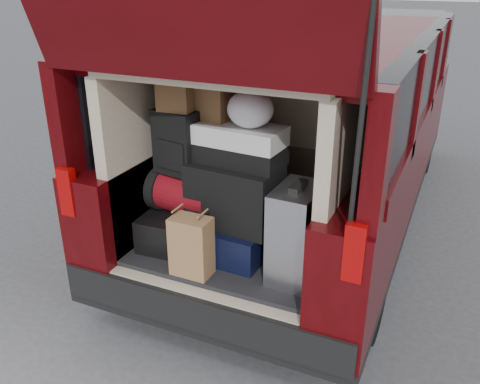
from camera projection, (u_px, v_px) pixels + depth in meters
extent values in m
plane|color=#3C3C3F|center=(224.00, 334.00, 3.40)|extent=(80.00, 80.00, 0.00)
cylinder|color=black|center=(150.00, 241.00, 3.91)|extent=(0.24, 0.64, 0.64)
cylinder|color=black|center=(364.00, 292.00, 3.29)|extent=(0.24, 0.64, 0.64)
cylinder|color=black|center=(291.00, 128.00, 6.66)|extent=(0.24, 0.64, 0.64)
cylinder|color=black|center=(421.00, 144.00, 6.04)|extent=(0.24, 0.64, 0.64)
cube|color=black|center=(315.00, 187.00, 5.02)|extent=(1.90, 4.85, 0.08)
cube|color=#3C0506|center=(243.00, 134.00, 5.14)|extent=(0.33, 4.85, 0.80)
cube|color=#3C0506|center=(403.00, 156.00, 4.55)|extent=(0.33, 4.85, 0.80)
cube|color=#3C0506|center=(325.00, 32.00, 4.43)|extent=(1.82, 4.46, 0.10)
cube|color=black|center=(230.00, 61.00, 4.79)|extent=(0.12, 4.25, 0.68)
cube|color=black|center=(425.00, 76.00, 4.13)|extent=(0.12, 4.25, 0.68)
cube|color=black|center=(201.00, 309.00, 2.99)|extent=(1.86, 0.16, 0.22)
cube|color=#990505|center=(68.00, 192.00, 3.03)|extent=(0.10, 0.06, 0.30)
cube|color=#990505|center=(355.00, 253.00, 2.38)|extent=(0.10, 0.06, 0.30)
cube|color=black|center=(241.00, 248.00, 3.41)|extent=(1.24, 1.05, 0.06)
cube|color=beige|center=(152.00, 149.00, 3.42)|extent=(0.08, 1.05, 1.15)
cube|color=beige|center=(345.00, 180.00, 2.92)|extent=(0.08, 1.05, 1.15)
cube|color=beige|center=(272.00, 139.00, 3.63)|extent=(1.34, 0.06, 1.15)
cube|color=beige|center=(241.00, 65.00, 2.92)|extent=(1.34, 1.05, 0.06)
cylinder|color=black|center=(360.00, 126.00, 2.08)|extent=(0.02, 0.90, 0.76)
cube|color=black|center=(241.00, 278.00, 3.51)|extent=(1.24, 1.05, 0.55)
cube|color=black|center=(182.00, 225.00, 3.41)|extent=(0.44, 0.58, 0.22)
cube|color=black|center=(239.00, 237.00, 3.26)|extent=(0.43, 0.52, 0.22)
cube|color=white|center=(296.00, 233.00, 2.94)|extent=(0.25, 0.39, 0.57)
cube|color=#AB7A4D|center=(191.00, 246.00, 3.01)|extent=(0.24, 0.15, 0.37)
cube|color=maroon|center=(185.00, 193.00, 3.28)|extent=(0.45, 0.31, 0.28)
cube|color=black|center=(235.00, 195.00, 3.13)|extent=(0.57, 0.37, 0.39)
cube|color=black|center=(178.00, 142.00, 3.15)|extent=(0.31, 0.22, 0.40)
cube|color=silver|center=(240.00, 145.00, 3.03)|extent=(0.55, 0.31, 0.24)
cube|color=brown|center=(177.00, 95.00, 3.03)|extent=(0.21, 0.18, 0.19)
cube|color=brown|center=(213.00, 101.00, 3.07)|extent=(0.24, 0.21, 0.22)
ellipsoid|color=white|center=(250.00, 109.00, 2.90)|extent=(0.31, 0.30, 0.22)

